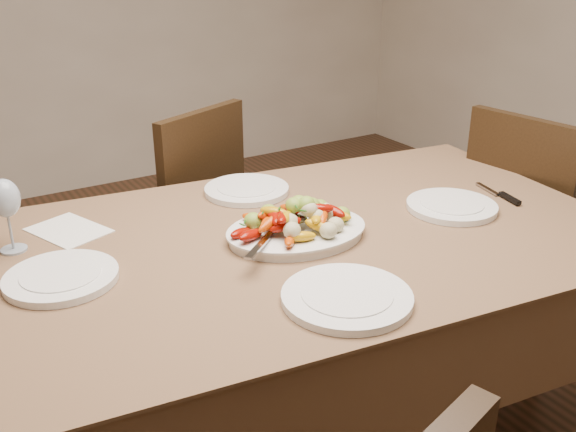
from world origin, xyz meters
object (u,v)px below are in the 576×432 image
(plate_left, at_px, (61,278))
(plate_right, at_px, (452,207))
(dining_table, at_px, (288,356))
(chair_right, at_px, (539,233))
(chair_far, at_px, (169,225))
(plate_near, at_px, (347,298))
(serving_platter, at_px, (296,234))
(wine_glass, at_px, (7,214))
(plate_far, at_px, (247,190))

(plate_left, height_order, plate_right, same)
(dining_table, distance_m, chair_right, 1.14)
(chair_right, bearing_deg, chair_far, 49.08)
(dining_table, height_order, plate_left, plate_left)
(plate_right, relative_size, plate_near, 0.91)
(dining_table, relative_size, plate_near, 6.36)
(serving_platter, relative_size, plate_right, 1.41)
(chair_far, xyz_separation_m, plate_right, (0.52, -0.94, 0.29))
(wine_glass, bearing_deg, plate_left, -74.47)
(plate_right, bearing_deg, dining_table, 170.09)
(chair_right, height_order, plate_far, chair_right)
(plate_near, distance_m, wine_glass, 0.87)
(chair_right, height_order, plate_near, chair_right)
(chair_far, distance_m, plate_near, 1.24)
(chair_right, bearing_deg, plate_far, 68.42)
(dining_table, bearing_deg, wine_glass, 154.61)
(plate_far, distance_m, wine_glass, 0.71)
(serving_platter, height_order, plate_far, serving_platter)
(plate_far, bearing_deg, plate_right, -44.37)
(plate_right, height_order, plate_far, same)
(chair_far, bearing_deg, plate_near, 63.18)
(dining_table, distance_m, plate_far, 0.53)
(chair_far, height_order, wine_glass, wine_glass)
(serving_platter, xyz_separation_m, plate_right, (0.49, -0.08, -0.00))
(plate_left, height_order, plate_near, same)
(plate_right, bearing_deg, plate_near, -155.81)
(plate_left, relative_size, plate_near, 0.90)
(serving_platter, bearing_deg, plate_near, -103.86)
(dining_table, bearing_deg, serving_platter, -37.53)
(chair_far, height_order, plate_right, chair_far)
(serving_platter, bearing_deg, plate_left, 171.51)
(plate_left, relative_size, plate_far, 0.99)
(plate_right, height_order, plate_near, same)
(chair_far, xyz_separation_m, plate_left, (-0.56, -0.78, 0.29))
(chair_far, relative_size, chair_right, 1.00)
(wine_glass, bearing_deg, serving_platter, -25.76)
(plate_far, bearing_deg, wine_glass, -176.21)
(chair_far, height_order, serving_platter, chair_far)
(wine_glass, bearing_deg, plate_near, -48.65)
(plate_near, bearing_deg, dining_table, 79.51)
(dining_table, xyz_separation_m, chair_far, (-0.01, 0.85, 0.10))
(chair_far, xyz_separation_m, wine_glass, (-0.62, -0.55, 0.39))
(serving_platter, xyz_separation_m, plate_near, (-0.08, -0.33, -0.00))
(chair_right, distance_m, plate_near, 1.30)
(chair_far, relative_size, serving_platter, 2.57)
(dining_table, relative_size, plate_left, 7.06)
(chair_far, relative_size, wine_glass, 4.64)
(chair_right, xyz_separation_m, plate_far, (-1.08, 0.30, 0.29))
(chair_far, distance_m, chair_right, 1.41)
(dining_table, distance_m, serving_platter, 0.39)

